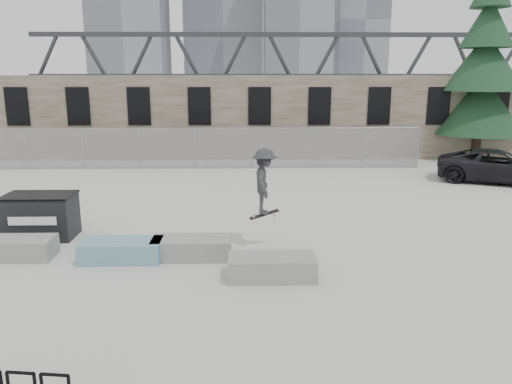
# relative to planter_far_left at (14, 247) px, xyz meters

# --- Properties ---
(ground) EXTENTS (120.00, 120.00, 0.00)m
(ground) POSITION_rel_planter_far_left_xyz_m (3.47, -0.24, -0.28)
(ground) COLOR #BABAB5
(ground) RESTS_ON ground
(stone_wall) EXTENTS (36.00, 2.58, 4.50)m
(stone_wall) POSITION_rel_planter_far_left_xyz_m (3.47, 16.00, 1.98)
(stone_wall) COLOR brown
(stone_wall) RESTS_ON ground
(chainlink_fence) EXTENTS (22.06, 0.06, 2.02)m
(chainlink_fence) POSITION_rel_planter_far_left_xyz_m (3.47, 12.26, 0.76)
(chainlink_fence) COLOR gray
(chainlink_fence) RESTS_ON ground
(planter_far_left) EXTENTS (2.00, 0.90, 0.51)m
(planter_far_left) POSITION_rel_planter_far_left_xyz_m (0.00, 0.00, 0.00)
(planter_far_left) COLOR gray
(planter_far_left) RESTS_ON ground
(planter_center_left) EXTENTS (2.00, 0.90, 0.51)m
(planter_center_left) POSITION_rel_planter_far_left_xyz_m (2.79, -0.23, 0.00)
(planter_center_left) COLOR teal
(planter_center_left) RESTS_ON ground
(planter_center_right) EXTENTS (2.00, 0.90, 0.51)m
(planter_center_right) POSITION_rel_planter_far_left_xyz_m (4.53, -0.07, 0.00)
(planter_center_right) COLOR gray
(planter_center_right) RESTS_ON ground
(planter_offset) EXTENTS (2.00, 0.90, 0.51)m
(planter_offset) POSITION_rel_planter_far_left_xyz_m (6.51, -1.43, 0.00)
(planter_offset) COLOR gray
(planter_offset) RESTS_ON ground
(dumpster) EXTENTS (1.93, 1.18, 1.27)m
(dumpster) POSITION_rel_planter_far_left_xyz_m (0.07, 1.64, 0.36)
(dumpster) COLOR black
(dumpster) RESTS_ON ground
(spruce_tree) EXTENTS (4.72, 4.72, 11.50)m
(spruce_tree) POSITION_rel_planter_far_left_xyz_m (18.53, 14.73, 4.47)
(spruce_tree) COLOR #38281E
(spruce_tree) RESTS_ON ground
(truss_bridge) EXTENTS (70.00, 3.00, 9.80)m
(truss_bridge) POSITION_rel_planter_far_left_xyz_m (13.47, 54.76, 3.85)
(truss_bridge) COLOR #2D3033
(truss_bridge) RESTS_ON ground
(suv) EXTENTS (5.54, 4.17, 1.40)m
(suv) POSITION_rel_planter_far_left_xyz_m (16.83, 8.77, 0.42)
(suv) COLOR black
(suv) RESTS_ON ground
(skateboarder) EXTENTS (0.80, 1.15, 1.89)m
(skateboarder) POSITION_rel_planter_far_left_xyz_m (6.40, 0.66, 1.54)
(skateboarder) COLOR #2E2F31
(skateboarder) RESTS_ON ground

